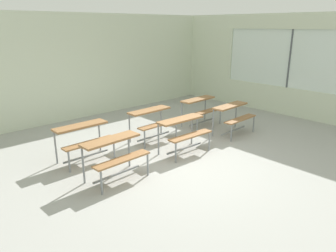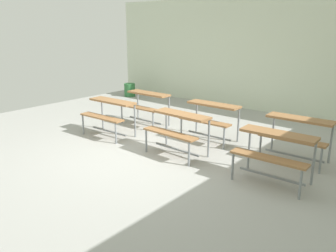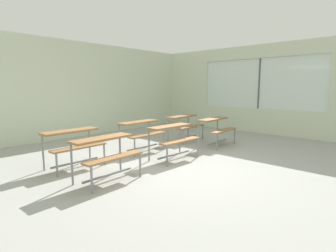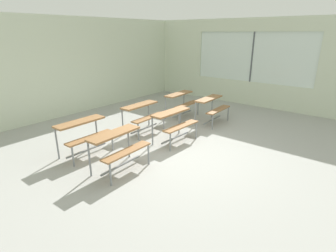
# 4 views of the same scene
# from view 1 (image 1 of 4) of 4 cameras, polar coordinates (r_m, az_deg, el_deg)

# --- Properties ---
(ground) EXTENTS (10.00, 9.00, 0.05)m
(ground) POSITION_cam_1_polar(r_m,az_deg,el_deg) (6.37, 2.61, -7.17)
(ground) COLOR #9E9E99
(wall_back) EXTENTS (10.00, 0.12, 3.00)m
(wall_back) POSITION_cam_1_polar(r_m,az_deg,el_deg) (9.56, -17.05, 10.04)
(wall_back) COLOR beige
(wall_back) RESTS_ON ground
(wall_right) EXTENTS (0.12, 9.00, 3.00)m
(wall_right) POSITION_cam_1_polar(r_m,az_deg,el_deg) (10.00, 24.25, 9.26)
(wall_right) COLOR beige
(wall_right) RESTS_ON ground
(desk_bench_r0c0) EXTENTS (1.12, 0.63, 0.74)m
(desk_bench_r0c0) POSITION_cam_1_polar(r_m,az_deg,el_deg) (5.66, -9.59, -4.24)
(desk_bench_r0c0) COLOR olive
(desk_bench_r0c0) RESTS_ON ground
(desk_bench_r0c1) EXTENTS (1.12, 0.63, 0.74)m
(desk_bench_r0c1) POSITION_cam_1_polar(r_m,az_deg,el_deg) (6.77, 2.86, -0.30)
(desk_bench_r0c1) COLOR olive
(desk_bench_r0c1) RESTS_ON ground
(desk_bench_r0c2) EXTENTS (1.12, 0.63, 0.74)m
(desk_bench_r0c2) POSITION_cam_1_polar(r_m,az_deg,el_deg) (8.10, 11.75, 2.38)
(desk_bench_r0c2) COLOR olive
(desk_bench_r0c2) RESTS_ON ground
(desk_bench_r1c0) EXTENTS (1.11, 0.60, 0.74)m
(desk_bench_r1c0) POSITION_cam_1_polar(r_m,az_deg,el_deg) (6.57, -14.96, -1.48)
(desk_bench_r1c0) COLOR olive
(desk_bench_r1c0) RESTS_ON ground
(desk_bench_r1c1) EXTENTS (1.11, 0.61, 0.74)m
(desk_bench_r1c1) POSITION_cam_1_polar(r_m,az_deg,el_deg) (7.51, -2.82, 1.53)
(desk_bench_r1c1) COLOR olive
(desk_bench_r1c1) RESTS_ON ground
(desk_bench_r1c2) EXTENTS (1.12, 0.63, 0.74)m
(desk_bench_r1c2) POSITION_cam_1_polar(r_m,az_deg,el_deg) (8.68, 5.97, 3.69)
(desk_bench_r1c2) COLOR olive
(desk_bench_r1c2) RESTS_ON ground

